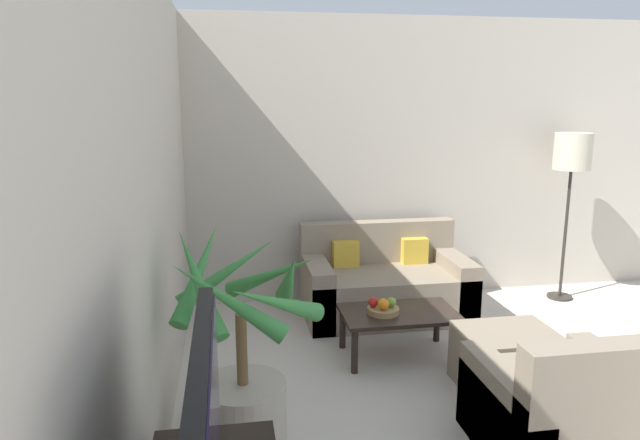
{
  "coord_description": "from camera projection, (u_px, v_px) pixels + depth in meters",
  "views": [
    {
      "loc": [
        -3.02,
        1.09,
        1.95
      ],
      "look_at": [
        -2.31,
        5.45,
        1.0
      ],
      "focal_mm": 32.0,
      "sensor_mm": 36.0,
      "label": 1
    }
  ],
  "objects": [
    {
      "name": "apple_green",
      "position": [
        391.0,
        302.0,
        4.29
      ],
      "size": [
        0.07,
        0.07,
        0.07
      ],
      "color": "olive",
      "rests_on": "fruit_bowl"
    },
    {
      "name": "fruit_bowl",
      "position": [
        383.0,
        311.0,
        4.29
      ],
      "size": [
        0.24,
        0.24,
        0.04
      ],
      "color": "#997A4C",
      "rests_on": "coffee_table"
    },
    {
      "name": "orange_fruit",
      "position": [
        383.0,
        304.0,
        4.23
      ],
      "size": [
        0.09,
        0.09,
        0.09
      ],
      "color": "orange",
      "rests_on": "fruit_bowl"
    },
    {
      "name": "floor_lamp",
      "position": [
        572.0,
        159.0,
        5.38
      ],
      "size": [
        0.34,
        0.34,
        1.63
      ],
      "color": "#2D2823",
      "rests_on": "ground_plane"
    },
    {
      "name": "armchair",
      "position": [
        564.0,
        412.0,
        3.11
      ],
      "size": [
        0.85,
        0.81,
        0.8
      ],
      "color": "gray",
      "rests_on": "ground_plane"
    },
    {
      "name": "ottoman",
      "position": [
        506.0,
        360.0,
        3.87
      ],
      "size": [
        0.63,
        0.51,
        0.41
      ],
      "color": "gray",
      "rests_on": "ground_plane"
    },
    {
      "name": "coffee_table",
      "position": [
        399.0,
        318.0,
        4.33
      ],
      "size": [
        0.87,
        0.52,
        0.36
      ],
      "color": "black",
      "rests_on": "ground_plane"
    },
    {
      "name": "wall_left",
      "position": [
        116.0,
        264.0,
        2.1
      ],
      "size": [
        0.06,
        8.0,
        2.7
      ],
      "color": "#BCB2A3",
      "rests_on": "ground_plane"
    },
    {
      "name": "potted_palm",
      "position": [
        243.0,
        377.0,
        3.1
      ],
      "size": [
        0.83,
        0.91,
        1.3
      ],
      "color": "#ADA393",
      "rests_on": "ground_plane"
    },
    {
      "name": "sofa_loveseat",
      "position": [
        385.0,
        285.0,
        5.2
      ],
      "size": [
        1.47,
        0.82,
        0.81
      ],
      "color": "gray",
      "rests_on": "ground_plane"
    },
    {
      "name": "wall_back",
      "position": [
        529.0,
        158.0,
        5.76
      ],
      "size": [
        8.42,
        0.06,
        2.7
      ],
      "color": "#BCB2A3",
      "rests_on": "ground_plane"
    },
    {
      "name": "apple_red",
      "position": [
        373.0,
        302.0,
        4.29
      ],
      "size": [
        0.08,
        0.08,
        0.08
      ],
      "color": "red",
      "rests_on": "fruit_bowl"
    }
  ]
}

